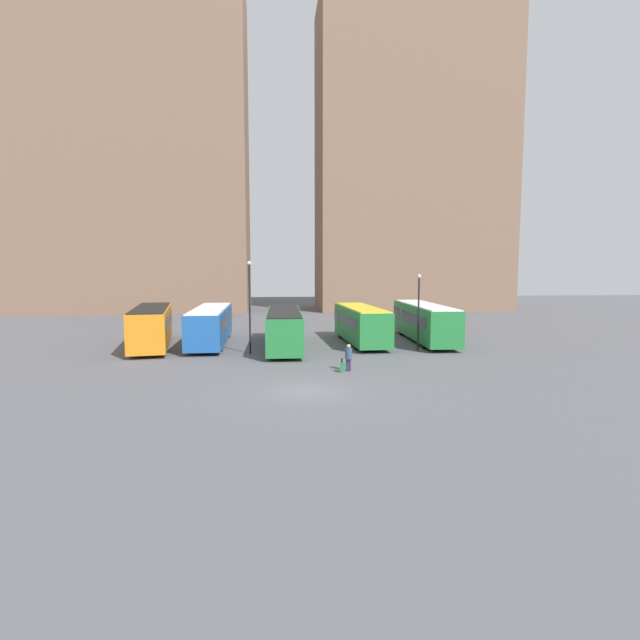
% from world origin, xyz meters
% --- Properties ---
extents(ground_plane, '(160.00, 160.00, 0.00)m').
position_xyz_m(ground_plane, '(0.00, 0.00, 0.00)').
color(ground_plane, '#56565B').
extents(building_block_left, '(30.81, 12.05, 43.95)m').
position_xyz_m(building_block_left, '(-20.38, 48.26, 21.97)').
color(building_block_left, '#7F604C').
rests_on(building_block_left, ground_plane).
extents(building_block_right, '(26.80, 12.77, 42.77)m').
position_xyz_m(building_block_right, '(18.37, 48.26, 21.38)').
color(building_block_right, '#7F604C').
rests_on(building_block_right, ground_plane).
extents(bus_0, '(4.17, 11.13, 3.02)m').
position_xyz_m(bus_0, '(-10.70, 14.78, 1.64)').
color(bus_0, orange).
rests_on(bus_0, ground_plane).
extents(bus_1, '(2.67, 11.79, 2.85)m').
position_xyz_m(bus_1, '(-6.47, 15.98, 1.56)').
color(bus_1, '#1E56A3').
rests_on(bus_1, ground_plane).
extents(bus_2, '(2.68, 12.21, 2.82)m').
position_xyz_m(bus_2, '(-0.75, 13.75, 1.54)').
color(bus_2, '#237A38').
rests_on(bus_2, ground_plane).
extents(bus_3, '(2.96, 10.29, 2.89)m').
position_xyz_m(bus_3, '(5.33, 15.22, 1.58)').
color(bus_3, '#237A38').
rests_on(bus_3, ground_plane).
extents(bus_4, '(2.86, 12.28, 3.01)m').
position_xyz_m(bus_4, '(10.69, 15.95, 1.65)').
color(bus_4, '#237A38').
rests_on(bus_4, ground_plane).
extents(traveler, '(0.52, 0.52, 1.57)m').
position_xyz_m(traveler, '(2.75, 4.62, 0.93)').
color(traveler, '#382D4C').
rests_on(traveler, ground_plane).
extents(suitcase, '(0.32, 0.46, 0.85)m').
position_xyz_m(suitcase, '(2.35, 4.29, 0.30)').
color(suitcase, '#28844C').
rests_on(suitcase, ground_plane).
extents(lamp_post_0, '(0.28, 0.28, 5.50)m').
position_xyz_m(lamp_post_0, '(8.75, 11.04, 3.25)').
color(lamp_post_0, black).
rests_on(lamp_post_0, ground_plane).
extents(lamp_post_1, '(0.28, 0.28, 6.42)m').
position_xyz_m(lamp_post_1, '(-3.18, 11.05, 3.72)').
color(lamp_post_1, black).
rests_on(lamp_post_1, ground_plane).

